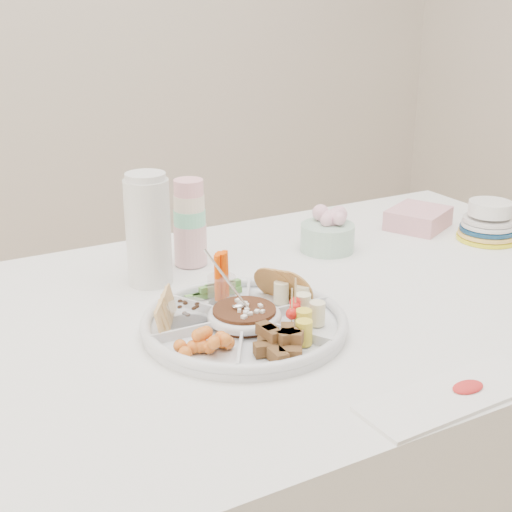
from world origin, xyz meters
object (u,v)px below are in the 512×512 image
dining_table (312,443)px  plate_stack (489,221)px  thermos (148,228)px  party_tray (244,320)px

dining_table → plate_stack: plate_stack is taller
dining_table → plate_stack: bearing=7.2°
plate_stack → thermos: bearing=170.2°
thermos → plate_stack: 0.87m
thermos → dining_table: bearing=-37.3°
dining_table → party_tray: size_ratio=4.00×
party_tray → plate_stack: plate_stack is taller
thermos → plate_stack: size_ratio=1.63×
party_tray → thermos: (-0.07, 0.31, 0.10)m
party_tray → plate_stack: size_ratio=2.49×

